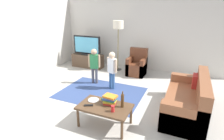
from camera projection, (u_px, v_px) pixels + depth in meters
name	position (u px, v px, depth m)	size (l,w,h in m)	color
ground	(102.00, 103.00, 4.38)	(7.80, 7.80, 0.00)	#B2ADA3
wall_back	(139.00, 32.00, 6.53)	(6.00, 0.12, 2.70)	silver
wall_left	(7.00, 39.00, 5.09)	(0.12, 6.00, 2.70)	silver
area_rug	(101.00, 93.00, 4.89)	(2.20, 1.60, 0.01)	#33477A
tv_stand	(88.00, 61.00, 6.97)	(1.20, 0.44, 0.50)	#4C3828
tv	(87.00, 45.00, 6.75)	(1.10, 0.28, 0.71)	black
couch	(189.00, 101.00, 3.84)	(0.80, 1.80, 0.86)	brown
armchair	(137.00, 66.00, 6.16)	(0.60, 0.60, 0.90)	brown
floor_lamp	(118.00, 27.00, 6.22)	(0.36, 0.36, 1.78)	#262626
child_near_tv	(94.00, 63.00, 5.31)	(0.35, 0.18, 1.07)	#4C4C59
child_center	(112.00, 67.00, 4.94)	(0.34, 0.20, 1.07)	#33598C
coffee_table	(105.00, 108.00, 3.43)	(1.00, 0.60, 0.42)	#513823
book_stack	(110.00, 99.00, 3.47)	(0.30, 0.24, 0.18)	red
bottle	(122.00, 100.00, 3.34)	(0.06, 0.06, 0.32)	#4C3319
tv_remote	(89.00, 105.00, 3.42)	(0.17, 0.05, 0.02)	black
soda_can	(113.00, 109.00, 3.21)	(0.07, 0.07, 0.12)	red
plate	(93.00, 100.00, 3.61)	(0.22, 0.22, 0.02)	white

